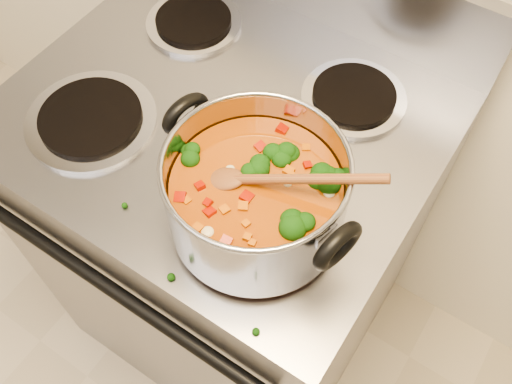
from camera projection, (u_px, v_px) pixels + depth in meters
electric_range at (234, 235)px, 1.36m from camera, size 0.73×0.66×1.08m
stockpot at (256, 195)px, 0.79m from camera, size 0.32×0.25×0.15m
wooden_spoon at (263, 179)px, 0.75m from camera, size 0.24×0.12×0.09m
cooktop_crumbs at (257, 164)px, 0.91m from camera, size 0.35×0.37×0.01m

